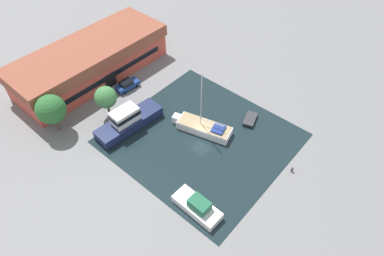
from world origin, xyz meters
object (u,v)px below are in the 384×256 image
Objects in this scene: small_dinghy at (250,119)px; cabin_boat at (197,207)px; sailboat_moored at (203,127)px; parked_car at (127,85)px; warehouse_building at (91,61)px; motor_cruiser at (128,121)px; quay_tree_by_water at (51,109)px; quay_tree_near_building at (106,97)px.

cabin_boat is (-18.40, -4.14, 0.55)m from small_dinghy.
sailboat_moored reaches higher than cabin_boat.
parked_car is 27.88m from cabin_boat.
cabin_boat is (-11.61, -8.63, 0.10)m from sailboat_moored.
parked_car is at bearing -79.05° from warehouse_building.
cabin_boat is at bearing -158.67° from sailboat_moored.
motor_cruiser reaches higher than parked_car.
quay_tree_by_water is 0.98× the size of cabin_boat.
quay_tree_by_water is 0.60× the size of sailboat_moored.
small_dinghy is (21.89, -22.29, -4.18)m from quay_tree_by_water.
cabin_boat is at bearing -100.09° from quay_tree_near_building.
cabin_boat is (3.49, -26.43, -3.64)m from quay_tree_by_water.
parked_car is 0.39× the size of motor_cruiser.
sailboat_moored is at bearing -49.68° from quay_tree_by_water.
cabin_boat is at bearing -17.27° from parked_car.
parked_car is 22.93m from small_dinghy.
cabin_boat is at bearing -82.47° from quay_tree_by_water.
quay_tree_by_water is (-12.77, -7.27, 1.30)m from warehouse_building.
sailboat_moored is (7.56, -14.11, -3.27)m from quay_tree_near_building.
quay_tree_near_building is at bearing 102.92° from sailboat_moored.
motor_cruiser reaches higher than small_dinghy.
parked_car is at bearing 68.96° from cabin_boat.
quay_tree_by_water is (-7.54, 3.69, 0.47)m from quay_tree_near_building.
quay_tree_by_water is 23.64m from sailboat_moored.
warehouse_building is 16.33m from motor_cruiser.
warehouse_building is 5.02× the size of quay_tree_near_building.
cabin_boat is (-10.71, -25.74, -0.01)m from parked_car.
parked_car is at bearing 77.72° from sailboat_moored.
quay_tree_near_building is 16.34m from sailboat_moored.
warehouse_building reaches higher than small_dinghy.
sailboat_moored is 12.08m from motor_cruiser.
parked_car is 0.40× the size of sailboat_moored.
sailboat_moored reaches higher than parked_car.
motor_cruiser is at bearing -107.05° from warehouse_building.
sailboat_moored is 8.15m from small_dinghy.
small_dinghy is (14.35, -18.60, -3.71)m from quay_tree_near_building.
motor_cruiser is (-4.96, -15.46, -1.77)m from warehouse_building.
sailboat_moored reaches higher than warehouse_building.
sailboat_moored is 0.97× the size of motor_cruiser.
sailboat_moored is at bearing -83.95° from warehouse_building.
small_dinghy is (9.12, -29.56, -2.88)m from warehouse_building.
cabin_boat is at bearing 84.18° from small_dinghy.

